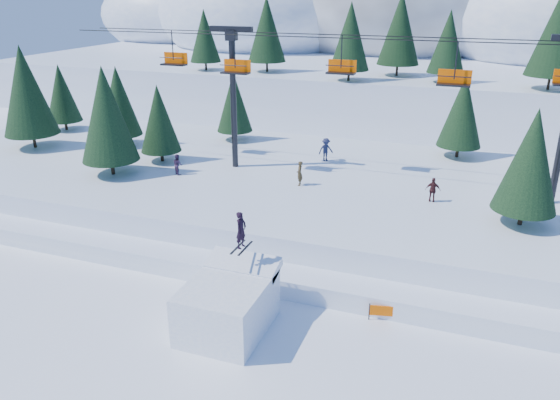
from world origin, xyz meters
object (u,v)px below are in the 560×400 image
(banner_near, at_px, (398,312))
(jump_kicker, at_px, (228,304))
(chairlift, at_px, (388,85))
(banner_far, at_px, (509,319))

(banner_near, bearing_deg, jump_kicker, -156.20)
(chairlift, relative_size, banner_far, 16.16)
(jump_kicker, distance_m, banner_near, 8.28)
(banner_near, bearing_deg, chairlift, 104.54)
(banner_far, bearing_deg, banner_near, -166.41)
(chairlift, relative_size, banner_near, 16.49)
(chairlift, xyz_separation_m, banner_near, (3.36, -12.97, -8.78))
(jump_kicker, xyz_separation_m, banner_near, (7.54, 3.32, -0.81))
(jump_kicker, relative_size, banner_far, 1.92)
(chairlift, bearing_deg, banner_near, -75.46)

